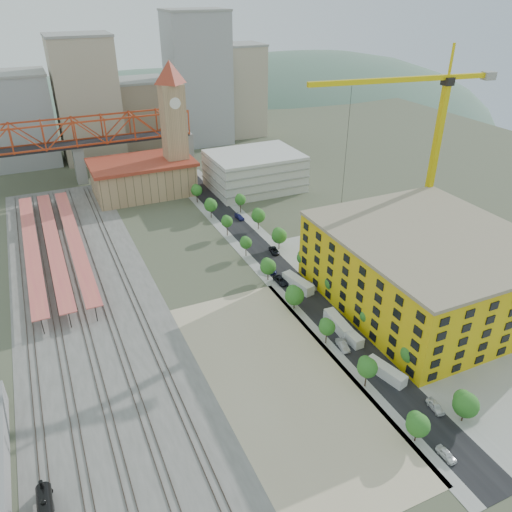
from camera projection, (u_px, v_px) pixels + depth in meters
name	position (u px, v px, depth m)	size (l,w,h in m)	color
ground	(240.00, 298.00, 128.58)	(400.00, 400.00, 0.00)	#474C38
ballast_strip	(86.00, 296.00, 129.39)	(36.00, 165.00, 0.06)	#605E59
dirt_lot	(282.00, 380.00, 102.02)	(28.00, 67.00, 0.06)	tan
street_asphalt	(270.00, 260.00, 146.34)	(12.00, 170.00, 0.06)	black
sidewalk_west	(253.00, 263.00, 144.35)	(3.00, 170.00, 0.04)	gray
sidewalk_east	(287.00, 256.00, 148.35)	(3.00, 170.00, 0.04)	gray
construction_pad	(430.00, 297.00, 129.03)	(50.00, 90.00, 0.06)	gray
rail_tracks	(79.00, 297.00, 128.68)	(26.56, 160.00, 0.18)	#382B23
platform_canopies	(53.00, 242.00, 147.56)	(16.00, 80.00, 4.12)	#D96A53
station_hall	(143.00, 177.00, 188.85)	(38.00, 24.00, 13.10)	tan
clock_tower	(173.00, 116.00, 181.36)	(12.00, 12.00, 52.00)	tan
parking_garage	(254.00, 171.00, 194.07)	(34.00, 26.00, 14.00)	silver
truss_bridge	(75.00, 136.00, 194.00)	(94.00, 9.60, 25.60)	gray
construction_building	(427.00, 268.00, 123.41)	(44.60, 50.60, 18.80)	gold
street_trees	(286.00, 276.00, 138.39)	(15.40, 124.40, 8.00)	#255E1C
skyline	(135.00, 100.00, 233.65)	(133.00, 46.00, 60.00)	#9EA0A3
distant_hills	(165.00, 202.00, 390.55)	(647.00, 264.00, 227.00)	#4C6B59
tower_crane	(428.00, 130.00, 137.69)	(53.88, 9.77, 57.85)	yellow
site_trailer_a	(386.00, 372.00, 102.46)	(2.41, 9.17, 2.51)	silver
site_trailer_b	(348.00, 334.00, 113.46)	(2.35, 8.93, 2.44)	silver
site_trailer_c	(338.00, 324.00, 116.73)	(2.58, 9.79, 2.68)	silver
site_trailer_d	(298.00, 283.00, 132.22)	(2.69, 10.24, 2.80)	silver
car_0	(446.00, 455.00, 85.20)	(1.61, 4.00, 1.36)	silver
car_1	(343.00, 346.00, 110.60)	(1.65, 4.72, 1.56)	#98989D
car_2	(281.00, 281.00, 134.70)	(2.45, 5.31, 1.48)	black
car_3	(270.00, 269.00, 140.04)	(2.10, 5.17, 1.50)	navy
car_4	(435.00, 406.00, 94.79)	(1.74, 4.34, 1.48)	silver
car_5	(311.00, 286.00, 132.34)	(1.44, 4.12, 1.36)	gray
car_6	(274.00, 251.00, 149.75)	(2.26, 4.89, 1.36)	black
car_7	(239.00, 217.00, 171.09)	(1.93, 4.74, 1.38)	navy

